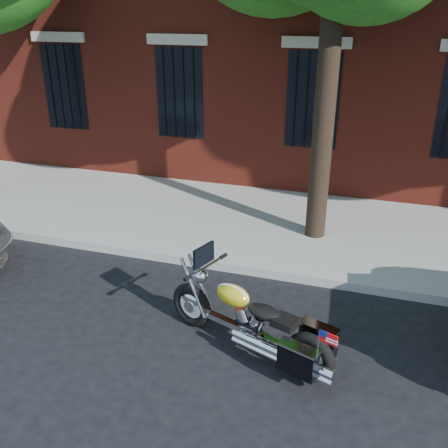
% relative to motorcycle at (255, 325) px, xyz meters
% --- Properties ---
extents(ground, '(120.00, 120.00, 0.00)m').
position_rel_motorcycle_xyz_m(ground, '(-0.24, 0.60, -0.43)').
color(ground, black).
rests_on(ground, ground).
extents(curb, '(40.00, 0.16, 0.15)m').
position_rel_motorcycle_xyz_m(curb, '(-0.24, 1.98, -0.36)').
color(curb, gray).
rests_on(curb, ground).
extents(sidewalk, '(40.00, 3.60, 0.15)m').
position_rel_motorcycle_xyz_m(sidewalk, '(-0.24, 3.86, -0.36)').
color(sidewalk, gray).
rests_on(sidewalk, ground).
extents(motorcycle, '(2.34, 1.28, 1.28)m').
position_rel_motorcycle_xyz_m(motorcycle, '(0.00, 0.00, 0.00)').
color(motorcycle, black).
rests_on(motorcycle, ground).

